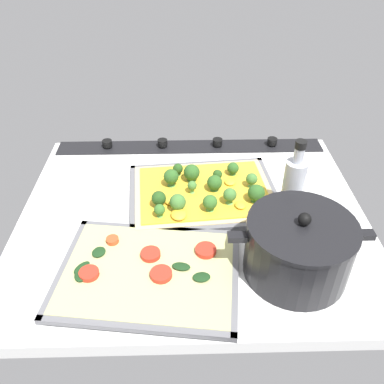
{
  "coord_description": "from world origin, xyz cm",
  "views": [
    {
      "loc": [
        1.95,
        71.37,
        60.11
      ],
      "look_at": [
        0.15,
        -1.38,
        5.25
      ],
      "focal_mm": 37.75,
      "sensor_mm": 36.0,
      "label": 1
    }
  ],
  "objects_px": {
    "baking_tray_front": "(203,195)",
    "veggie_pizza_back": "(148,271)",
    "cooking_pot": "(298,248)",
    "oil_bottle": "(293,188)",
    "baking_tray_back": "(149,274)",
    "broccoli_pizza": "(203,191)"
  },
  "relations": [
    {
      "from": "veggie_pizza_back",
      "to": "oil_bottle",
      "type": "xyz_separation_m",
      "value": [
        -0.31,
        -0.17,
        0.07
      ]
    },
    {
      "from": "baking_tray_front",
      "to": "oil_bottle",
      "type": "height_order",
      "value": "oil_bottle"
    },
    {
      "from": "broccoli_pizza",
      "to": "veggie_pizza_back",
      "type": "bearing_deg",
      "value": 63.86
    },
    {
      "from": "veggie_pizza_back",
      "to": "oil_bottle",
      "type": "relative_size",
      "value": 1.79
    },
    {
      "from": "baking_tray_back",
      "to": "oil_bottle",
      "type": "distance_m",
      "value": 0.36
    },
    {
      "from": "baking_tray_front",
      "to": "veggie_pizza_back",
      "type": "height_order",
      "value": "veggie_pizza_back"
    },
    {
      "from": "broccoli_pizza",
      "to": "cooking_pot",
      "type": "relative_size",
      "value": 1.3
    },
    {
      "from": "baking_tray_back",
      "to": "oil_bottle",
      "type": "bearing_deg",
      "value": -150.9
    },
    {
      "from": "veggie_pizza_back",
      "to": "cooking_pot",
      "type": "height_order",
      "value": "cooking_pot"
    },
    {
      "from": "baking_tray_back",
      "to": "cooking_pot",
      "type": "bearing_deg",
      "value": -178.85
    },
    {
      "from": "cooking_pot",
      "to": "baking_tray_back",
      "type": "bearing_deg",
      "value": 1.15
    },
    {
      "from": "baking_tray_front",
      "to": "cooking_pot",
      "type": "distance_m",
      "value": 0.3
    },
    {
      "from": "veggie_pizza_back",
      "to": "cooking_pot",
      "type": "bearing_deg",
      "value": -179.29
    },
    {
      "from": "baking_tray_front",
      "to": "veggie_pizza_back",
      "type": "distance_m",
      "value": 0.28
    },
    {
      "from": "veggie_pizza_back",
      "to": "cooking_pot",
      "type": "distance_m",
      "value": 0.29
    },
    {
      "from": "oil_bottle",
      "to": "cooking_pot",
      "type": "bearing_deg",
      "value": 81.62
    },
    {
      "from": "veggie_pizza_back",
      "to": "oil_bottle",
      "type": "distance_m",
      "value": 0.36
    },
    {
      "from": "cooking_pot",
      "to": "oil_bottle",
      "type": "distance_m",
      "value": 0.17
    },
    {
      "from": "baking_tray_front",
      "to": "veggie_pizza_back",
      "type": "bearing_deg",
      "value": 64.4
    },
    {
      "from": "baking_tray_front",
      "to": "broccoli_pizza",
      "type": "bearing_deg",
      "value": 84.85
    },
    {
      "from": "oil_bottle",
      "to": "broccoli_pizza",
      "type": "bearing_deg",
      "value": -20.64
    },
    {
      "from": "baking_tray_front",
      "to": "baking_tray_back",
      "type": "xyz_separation_m",
      "value": [
        0.12,
        0.25,
        0.0
      ]
    }
  ]
}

